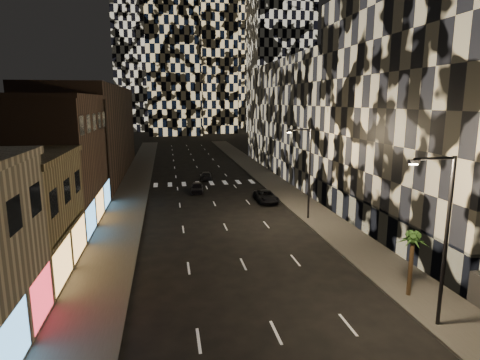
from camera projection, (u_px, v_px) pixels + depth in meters
name	position (u px, v px, depth m)	size (l,w,h in m)	color
sidewalk_left	(134.00, 185.00, 56.62)	(4.00, 120.00, 0.15)	#47443F
sidewalk_right	(271.00, 180.00, 60.15)	(4.00, 120.00, 0.15)	#47443F
curb_left	(149.00, 185.00, 56.99)	(0.20, 120.00, 0.15)	#4C4C47
curb_right	(257.00, 181.00, 59.78)	(0.20, 120.00, 0.15)	#4C4C47
retail_brown	(43.00, 163.00, 38.31)	(10.00, 15.00, 12.00)	#503A2D
retail_filler_left	(91.00, 132.00, 63.69)	(10.00, 40.00, 14.00)	#503A2D
midrise_right	(457.00, 110.00, 35.20)	(16.00, 25.00, 22.00)	#232326
midrise_base	(369.00, 219.00, 35.68)	(0.60, 25.00, 3.00)	#383838
midrise_filler_right	(319.00, 118.00, 66.95)	(16.00, 40.00, 18.00)	#232326
streetlight_near	(443.00, 231.00, 20.24)	(2.55, 0.25, 9.00)	black
streetlight_far	(307.00, 167.00, 39.54)	(2.55, 0.25, 9.00)	black
car_dark_midlane	(197.00, 188.00, 52.30)	(1.59, 3.96, 1.35)	black
car_dark_oncoming	(206.00, 176.00, 60.99)	(1.72, 4.24, 1.23)	black
car_dark_rightlane	(266.00, 196.00, 47.46)	(2.27, 4.92, 1.37)	black
palm_tree	(413.00, 243.00, 23.87)	(2.03, 2.05, 4.03)	#47331E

